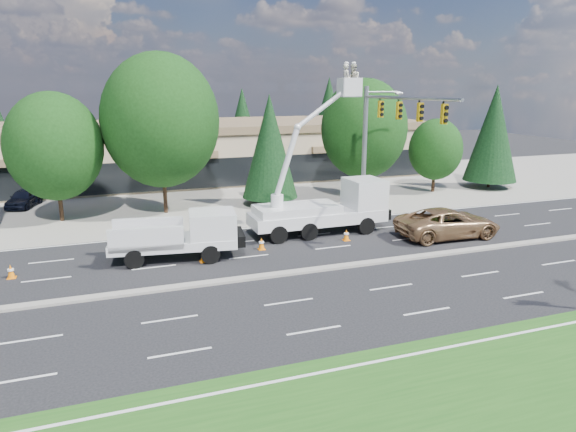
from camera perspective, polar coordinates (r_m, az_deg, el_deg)
name	(u,v)px	position (r m, az deg, el deg)	size (l,w,h in m)	color
ground	(266,277)	(25.00, -2.41, -6.77)	(140.00, 140.00, 0.00)	black
concrete_apron	(195,196)	(43.80, -10.25, 2.15)	(140.00, 22.00, 0.01)	gray
road_median	(266,276)	(24.98, -2.41, -6.64)	(120.00, 0.55, 0.12)	gray
strip_mall	(177,150)	(53.10, -12.23, 7.22)	(50.40, 15.40, 5.50)	tan
tree_front_c	(54,147)	(37.65, -24.54, 7.03)	(6.27, 6.27, 8.70)	#332114
tree_front_d	(161,121)	(37.60, -13.96, 10.24)	(8.17, 8.17, 11.34)	#332114
tree_front_e	(270,146)	(39.42, -2.05, 7.73)	(4.29, 4.29, 8.46)	#332114
tree_front_f	(364,129)	(42.42, 8.43, 9.56)	(6.96, 6.96, 9.66)	#332114
tree_front_g	(436,149)	(46.30, 16.08, 7.12)	(4.57, 4.57, 6.35)	#332114
tree_front_h	(493,133)	(49.91, 21.85, 8.54)	(4.66, 4.66, 9.18)	#332114
tree_back_b	(128,121)	(64.51, -17.39, 10.05)	(4.78, 4.78, 9.41)	#332114
tree_back_c	(243,121)	(66.64, -5.08, 10.48)	(4.50, 4.50, 8.87)	#332114
tree_back_d	(329,113)	(70.60, 4.55, 11.30)	(5.20, 5.20, 10.26)	#332114
signal_mast	(381,133)	(34.02, 10.33, 9.08)	(2.76, 10.16, 9.00)	gray
utility_pickup	(183,240)	(27.83, -11.60, -2.62)	(6.81, 3.29, 2.51)	silver
bucket_truck	(329,198)	(32.04, 4.55, 1.96)	(8.59, 2.85, 10.39)	silver
traffic_cone_a	(11,271)	(28.06, -28.43, -5.43)	(0.40, 0.40, 0.70)	orange
traffic_cone_b	(203,256)	(27.28, -9.37, -4.38)	(0.40, 0.40, 0.70)	orange
traffic_cone_c	(261,244)	(29.00, -2.97, -3.09)	(0.40, 0.40, 0.70)	orange
traffic_cone_d	(346,235)	(30.86, 6.50, -2.10)	(0.40, 0.40, 0.70)	orange
minivan	(448,223)	(32.72, 17.35, -0.73)	(2.94, 6.38, 1.77)	#9E754C
parked_car_west	(24,198)	(44.12, -27.27, 1.80)	(1.64, 4.07, 1.39)	black
parked_car_east	(267,188)	(42.83, -2.36, 3.08)	(1.53, 4.39, 1.45)	black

